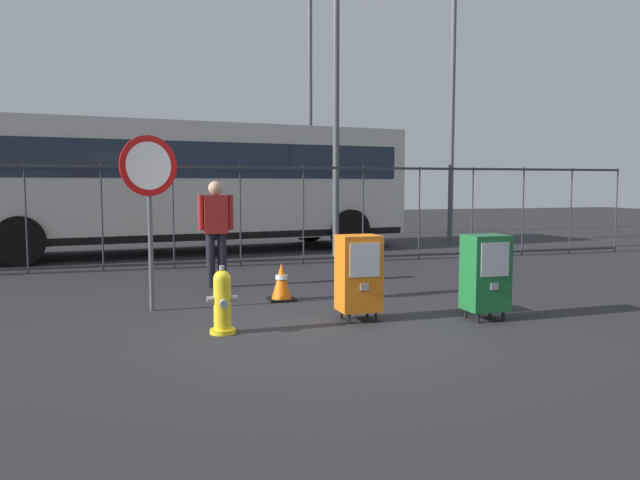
{
  "coord_description": "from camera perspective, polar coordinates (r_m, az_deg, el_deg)",
  "views": [
    {
      "loc": [
        -1.99,
        -6.47,
        1.62
      ],
      "look_at": [
        0.3,
        1.2,
        0.9
      ],
      "focal_mm": 34.93,
      "sensor_mm": 36.0,
      "label": 1
    }
  ],
  "objects": [
    {
      "name": "newspaper_box_primary",
      "position": [
        7.39,
        3.56,
        -3.04
      ],
      "size": [
        0.48,
        0.42,
        1.02
      ],
      "color": "black",
      "rests_on": "ground_plane"
    },
    {
      "name": "bus_near",
      "position": [
        15.2,
        -11.93,
        5.36
      ],
      "size": [
        10.75,
        3.98,
        3.0
      ],
      "rotation": [
        0.0,
        0.0,
        0.14
      ],
      "color": "beige",
      "rests_on": "ground_plane"
    },
    {
      "name": "street_light_near_left",
      "position": [
        19.86,
        -0.92,
        14.68
      ],
      "size": [
        0.32,
        0.32,
        8.65
      ],
      "color": "#4C4F54",
      "rests_on": "ground_plane"
    },
    {
      "name": "street_light_near_right",
      "position": [
        17.77,
        12.06,
        13.85
      ],
      "size": [
        0.32,
        0.32,
        7.55
      ],
      "color": "#4C4F54",
      "rests_on": "ground_plane"
    },
    {
      "name": "traffic_cone",
      "position": [
        8.71,
        -3.54,
        -3.87
      ],
      "size": [
        0.36,
        0.36,
        0.53
      ],
      "color": "black",
      "rests_on": "ground_plane"
    },
    {
      "name": "pedestrian",
      "position": [
        9.84,
        -9.52,
        1.15
      ],
      "size": [
        0.55,
        0.22,
        1.67
      ],
      "color": "black",
      "rests_on": "ground_plane"
    },
    {
      "name": "newspaper_box_secondary",
      "position": [
        7.68,
        14.91,
        -2.9
      ],
      "size": [
        0.48,
        0.42,
        1.02
      ],
      "color": "black",
      "rests_on": "ground_plane"
    },
    {
      "name": "street_light_far_left",
      "position": [
        13.82,
        1.49,
        15.47
      ],
      "size": [
        0.32,
        0.32,
        7.07
      ],
      "color": "#4C4F54",
      "rests_on": "ground_plane"
    },
    {
      "name": "ground_plane",
      "position": [
        6.96,
        0.46,
        -8.32
      ],
      "size": [
        60.0,
        60.0,
        0.0
      ],
      "primitive_type": "plane",
      "color": "#262628"
    },
    {
      "name": "fire_hydrant",
      "position": [
        6.85,
        -8.94,
        -5.6
      ],
      "size": [
        0.33,
        0.32,
        0.75
      ],
      "color": "yellow",
      "rests_on": "ground_plane"
    },
    {
      "name": "stop_sign",
      "position": [
        8.14,
        -15.38,
        4.82
      ],
      "size": [
        0.71,
        0.31,
        2.23
      ],
      "color": "#4C4F54",
      "rests_on": "ground_plane"
    },
    {
      "name": "fence_barrier",
      "position": [
        12.33,
        -7.31,
        2.3
      ],
      "size": [
        18.03,
        0.04,
        2.0
      ],
      "color": "#2D2D33",
      "rests_on": "ground_plane"
    }
  ]
}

